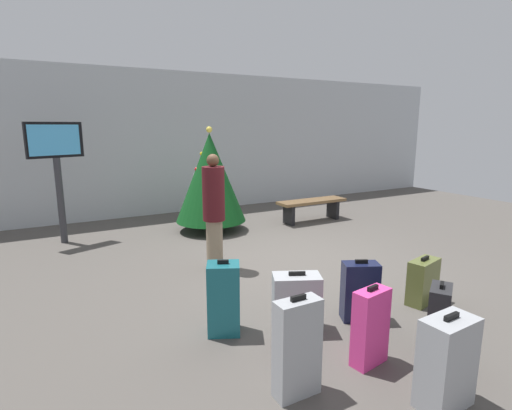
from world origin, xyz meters
TOP-DOWN VIEW (x-y plane):
  - ground_plane at (0.00, 0.00)m, footprint 16.00×16.00m
  - back_wall at (0.00, 4.44)m, footprint 16.00×0.20m
  - holiday_tree at (-0.36, 2.33)m, footprint 1.39×1.39m
  - flight_info_kiosk at (-3.02, 2.85)m, footprint 0.92×0.38m
  - waiting_bench at (1.89, 1.99)m, footprint 1.60×0.44m
  - traveller_0 at (-1.14, 0.32)m, footprint 0.38×0.38m
  - suitcase_0 at (0.57, -1.97)m, footprint 0.48×0.31m
  - suitcase_1 at (-0.78, -3.25)m, footprint 0.44×0.27m
  - suitcase_2 at (-0.28, -2.80)m, footprint 0.37×0.32m
  - suitcase_3 at (-1.12, -1.77)m, footprint 0.55×0.45m
  - suitcase_4 at (-0.89, -2.57)m, footprint 0.36×0.21m
  - suitcase_5 at (-1.69, -2.61)m, footprint 0.37×0.17m
  - suitcase_6 at (-1.79, -1.46)m, footprint 0.41×0.38m
  - suitcase_7 at (-0.38, -1.91)m, footprint 0.43×0.36m

SIDE VIEW (x-z plane):
  - ground_plane at x=0.00m, z-range 0.00..0.00m
  - suitcase_0 at x=0.57m, z-range -0.02..0.56m
  - suitcase_3 at x=-1.12m, z-range -0.02..0.62m
  - suitcase_7 at x=-0.38m, z-range -0.02..0.66m
  - suitcase_2 at x=-0.28m, z-range -0.02..0.70m
  - suitcase_4 at x=-0.89m, z-range -0.02..0.72m
  - suitcase_1 at x=-0.78m, z-range -0.02..0.73m
  - waiting_bench at x=1.89m, z-range 0.12..0.60m
  - suitcase_6 at x=-1.79m, z-range -0.02..0.76m
  - suitcase_5 at x=-1.69m, z-range -0.02..0.82m
  - traveller_0 at x=-1.14m, z-range 0.05..1.74m
  - holiday_tree at x=-0.36m, z-range 0.04..2.11m
  - flight_info_kiosk at x=-3.02m, z-range 0.45..2.59m
  - back_wall at x=0.00m, z-range 0.00..3.33m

